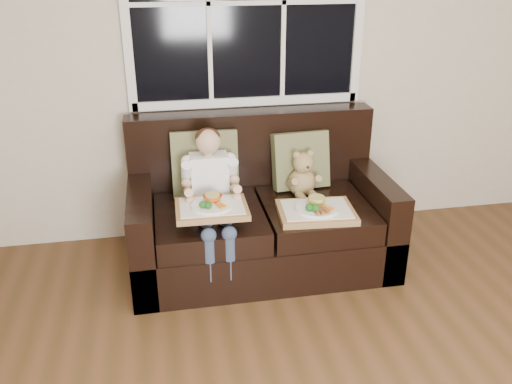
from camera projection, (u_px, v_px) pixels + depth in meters
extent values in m
cube|color=beige|center=(301.00, 47.00, 3.74)|extent=(4.50, 0.02, 2.70)
cube|color=black|center=(246.00, 3.00, 3.54)|extent=(1.50, 0.02, 1.25)
cube|color=white|center=(247.00, 101.00, 3.79)|extent=(1.58, 0.04, 0.06)
cube|color=white|center=(124.00, 5.00, 3.39)|extent=(0.06, 0.04, 1.37)
cube|color=white|center=(360.00, 1.00, 3.65)|extent=(0.06, 0.04, 1.37)
cube|color=white|center=(246.00, 3.00, 3.52)|extent=(1.50, 0.03, 0.03)
cube|color=black|center=(261.00, 243.00, 3.67)|extent=(1.70, 0.90, 0.30)
cube|color=black|center=(143.00, 233.00, 3.48)|extent=(0.15, 0.90, 0.60)
cube|color=black|center=(371.00, 214.00, 3.74)|extent=(0.15, 0.90, 0.60)
cube|color=black|center=(251.00, 157.00, 3.81)|extent=(1.70, 0.18, 0.66)
cube|color=black|center=(210.00, 223.00, 3.45)|extent=(0.68, 0.72, 0.15)
cube|color=black|center=(316.00, 214.00, 3.56)|extent=(0.68, 0.72, 0.15)
cube|color=olive|center=(205.00, 163.00, 3.60)|extent=(0.44, 0.21, 0.45)
cube|color=olive|center=(301.00, 160.00, 3.72)|extent=(0.40, 0.21, 0.40)
cube|color=white|center=(209.00, 179.00, 3.46)|extent=(0.24, 0.15, 0.33)
sphere|color=tan|center=(208.00, 141.00, 3.35)|extent=(0.16, 0.16, 0.16)
ellipsoid|color=#371E11|center=(208.00, 137.00, 3.35)|extent=(0.16, 0.16, 0.11)
cylinder|color=#323F58|center=(204.00, 211.00, 3.34)|extent=(0.09, 0.29, 0.09)
cylinder|color=#323F58|center=(223.00, 209.00, 3.36)|extent=(0.09, 0.29, 0.09)
cylinder|color=#323F58|center=(210.00, 259.00, 3.17)|extent=(0.08, 0.08, 0.28)
cylinder|color=#323F58|center=(230.00, 257.00, 3.19)|extent=(0.08, 0.08, 0.28)
cylinder|color=tan|center=(188.00, 182.00, 3.33)|extent=(0.06, 0.29, 0.23)
cylinder|color=tan|center=(234.00, 179.00, 3.37)|extent=(0.06, 0.29, 0.23)
ellipsoid|color=#A18855|center=(302.00, 182.00, 3.65)|extent=(0.20, 0.18, 0.20)
sphere|color=#A18855|center=(303.00, 163.00, 3.57)|extent=(0.15, 0.15, 0.14)
sphere|color=#A18855|center=(296.00, 155.00, 3.55)|extent=(0.05, 0.05, 0.05)
sphere|color=#A18855|center=(310.00, 154.00, 3.56)|extent=(0.05, 0.05, 0.05)
sphere|color=#A18855|center=(305.00, 168.00, 3.53)|extent=(0.05, 0.05, 0.05)
sphere|color=black|center=(306.00, 167.00, 3.51)|extent=(0.02, 0.02, 0.02)
cylinder|color=#A18855|center=(299.00, 197.00, 3.57)|extent=(0.07, 0.11, 0.05)
cylinder|color=#A18855|center=(312.00, 196.00, 3.58)|extent=(0.07, 0.11, 0.05)
cube|color=#AA7C4C|center=(212.00, 209.00, 3.20)|extent=(0.43, 0.33, 0.04)
cube|color=silver|center=(212.00, 206.00, 3.20)|extent=(0.38, 0.28, 0.01)
cylinder|color=white|center=(212.00, 205.00, 3.18)|extent=(0.24, 0.24, 0.02)
imported|color=#E15913|center=(212.00, 198.00, 3.21)|extent=(0.12, 0.12, 0.04)
cylinder|color=tan|center=(212.00, 197.00, 3.21)|extent=(0.09, 0.09, 0.02)
ellipsoid|color=#216921|center=(203.00, 205.00, 3.13)|extent=(0.04, 0.04, 0.04)
ellipsoid|color=#216921|center=(208.00, 205.00, 3.12)|extent=(0.04, 0.04, 0.04)
cylinder|color=orange|center=(220.00, 205.00, 3.14)|extent=(0.05, 0.06, 0.02)
cube|color=#AA7C4C|center=(316.00, 212.00, 3.38)|extent=(0.50, 0.40, 0.04)
cube|color=silver|center=(316.00, 209.00, 3.37)|extent=(0.44, 0.33, 0.01)
cylinder|color=white|center=(317.00, 208.00, 3.35)|extent=(0.27, 0.27, 0.02)
imported|color=yellow|center=(316.00, 201.00, 3.39)|extent=(0.12, 0.12, 0.03)
cylinder|color=tan|center=(317.00, 200.00, 3.39)|extent=(0.10, 0.10, 0.02)
ellipsoid|color=#216921|center=(309.00, 207.00, 3.29)|extent=(0.05, 0.05, 0.04)
ellipsoid|color=#216921|center=(316.00, 208.00, 3.28)|extent=(0.05, 0.05, 0.04)
cylinder|color=orange|center=(327.00, 208.00, 3.31)|extent=(0.05, 0.07, 0.02)
cylinder|color=#915E2F|center=(320.00, 210.00, 3.28)|extent=(0.03, 0.10, 0.02)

